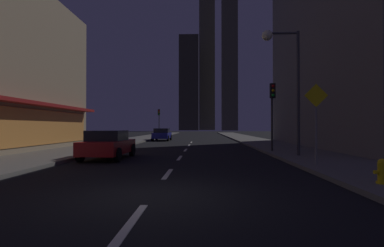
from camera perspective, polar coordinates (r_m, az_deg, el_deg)
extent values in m
cube|color=black|center=(39.04, 0.34, -3.11)|extent=(78.00, 136.00, 0.10)
cube|color=#605E59|center=(39.44, 10.57, -2.89)|extent=(4.00, 76.00, 0.15)
cube|color=#605E59|center=(39.87, -9.78, -2.87)|extent=(4.00, 76.00, 0.15)
cube|color=silver|center=(5.38, -11.69, -18.27)|extent=(0.16, 2.20, 0.01)
cube|color=silver|center=(10.38, -4.72, -9.67)|extent=(0.16, 2.20, 0.01)
cube|color=silver|center=(15.52, -2.41, -6.67)|extent=(0.16, 2.20, 0.01)
cube|color=silver|center=(20.68, -1.26, -5.16)|extent=(0.16, 2.20, 0.01)
cube|color=silver|center=(25.86, -0.58, -4.25)|extent=(0.16, 2.20, 0.01)
cube|color=silver|center=(31.05, -0.12, -3.65)|extent=(0.16, 2.20, 0.01)
cube|color=#D88C3F|center=(18.85, -30.71, -0.66)|extent=(0.10, 17.81, 2.20)
cube|color=maroon|center=(18.68, -29.65, 3.63)|extent=(0.90, 18.41, 0.20)
cube|color=slate|center=(27.27, 32.08, 12.77)|extent=(11.00, 20.00, 15.83)
cube|color=#333026|center=(136.61, -0.60, 7.84)|extent=(8.93, 5.42, 43.55)
cube|color=#4F4B3B|center=(153.38, 2.91, 13.85)|extent=(7.78, 7.17, 80.00)
cube|color=#484536|center=(136.19, 7.27, 13.80)|extent=(6.83, 5.84, 71.15)
cube|color=#B21919|center=(15.66, -15.85, -4.35)|extent=(1.80, 4.20, 0.65)
cube|color=black|center=(15.45, -16.07, -2.33)|extent=(1.64, 2.00, 0.55)
cylinder|color=black|center=(17.29, -17.20, -4.91)|extent=(0.22, 0.68, 0.68)
cylinder|color=black|center=(16.79, -11.50, -5.06)|extent=(0.22, 0.68, 0.68)
cylinder|color=black|center=(14.68, -20.83, -5.66)|extent=(0.22, 0.68, 0.68)
cylinder|color=black|center=(14.09, -14.19, -5.90)|extent=(0.22, 0.68, 0.68)
sphere|color=white|center=(17.78, -15.49, -3.75)|extent=(0.18, 0.18, 0.18)
sphere|color=white|center=(17.48, -12.04, -3.81)|extent=(0.18, 0.18, 0.18)
cube|color=navy|center=(34.86, -5.82, -2.31)|extent=(1.80, 4.20, 0.65)
cube|color=black|center=(34.65, -5.86, -1.40)|extent=(1.64, 2.00, 0.55)
cylinder|color=black|center=(36.39, -6.89, -2.67)|extent=(0.22, 0.68, 0.68)
cylinder|color=black|center=(36.15, -4.13, -2.69)|extent=(0.22, 0.68, 0.68)
cylinder|color=black|center=(33.63, -7.64, -2.84)|extent=(0.22, 0.68, 0.68)
cylinder|color=black|center=(33.37, -4.65, -2.86)|extent=(0.22, 0.68, 0.68)
sphere|color=white|center=(36.97, -6.22, -2.14)|extent=(0.18, 0.18, 0.18)
sphere|color=white|center=(36.82, -4.53, -2.15)|extent=(0.18, 0.18, 0.18)
cylinder|color=yellow|center=(9.24, 32.90, -8.08)|extent=(0.22, 0.22, 0.55)
sphere|color=yellow|center=(9.21, 32.89, -6.38)|extent=(0.21, 0.21, 0.21)
cylinder|color=yellow|center=(9.27, 32.91, -9.58)|extent=(0.30, 0.30, 0.06)
cylinder|color=yellow|center=(9.15, 32.03, -7.98)|extent=(0.10, 0.10, 0.10)
cylinder|color=red|center=(26.39, -13.54, -3.25)|extent=(0.22, 0.22, 0.55)
sphere|color=red|center=(26.38, -13.54, -2.65)|extent=(0.21, 0.21, 0.21)
cylinder|color=red|center=(26.41, -13.54, -3.78)|extent=(0.30, 0.30, 0.06)
cylinder|color=red|center=(26.44, -13.88, -3.19)|extent=(0.10, 0.10, 0.10)
cylinder|color=red|center=(26.35, -13.21, -3.20)|extent=(0.10, 0.10, 0.10)
cylinder|color=#2D2D2D|center=(18.92, 15.21, 1.24)|extent=(0.12, 0.12, 4.20)
cube|color=black|center=(18.85, 15.33, 6.13)|extent=(0.32, 0.24, 0.90)
sphere|color=red|center=(18.75, 15.42, 7.02)|extent=(0.18, 0.18, 0.18)
sphere|color=#F2B20C|center=(18.72, 15.42, 6.18)|extent=(0.18, 0.18, 0.18)
sphere|color=#19D833|center=(18.69, 15.43, 5.32)|extent=(0.18, 0.18, 0.18)
cylinder|color=#2D2D2D|center=(45.34, -6.39, 0.14)|extent=(0.12, 0.12, 4.20)
cube|color=black|center=(45.19, -6.42, 2.18)|extent=(0.32, 0.24, 0.90)
sphere|color=red|center=(45.08, -6.45, 2.54)|extent=(0.18, 0.18, 0.18)
sphere|color=#F2B20C|center=(45.06, -6.45, 2.18)|extent=(0.18, 0.18, 0.18)
sphere|color=#19D833|center=(45.05, -6.45, 1.83)|extent=(0.18, 0.18, 0.18)
cylinder|color=#38383D|center=(16.42, 19.86, 5.56)|extent=(0.16, 0.16, 6.50)
cylinder|color=#38383D|center=(16.84, 17.12, 16.36)|extent=(1.60, 0.12, 0.12)
sphere|color=#FCF7CC|center=(16.63, 14.35, 16.21)|extent=(0.56, 0.56, 0.56)
cylinder|color=slate|center=(12.37, 22.87, -1.92)|extent=(0.08, 0.08, 2.40)
cube|color=yellow|center=(12.40, 22.89, 5.03)|extent=(0.91, 0.03, 0.91)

